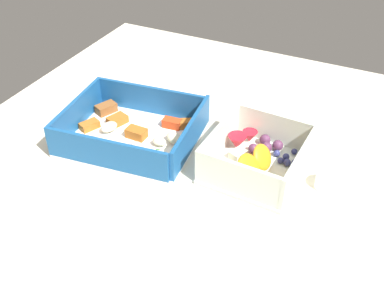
% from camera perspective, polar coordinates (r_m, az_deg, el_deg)
% --- Properties ---
extents(table_surface, '(0.80, 0.80, 0.02)m').
position_cam_1_polar(table_surface, '(0.74, 1.46, -1.95)').
color(table_surface, beige).
rests_on(table_surface, ground).
extents(pasta_container, '(0.22, 0.19, 0.06)m').
position_cam_1_polar(pasta_container, '(0.77, -7.39, 1.53)').
color(pasta_container, white).
rests_on(pasta_container, table_surface).
extents(fruit_bowl, '(0.14, 0.15, 0.06)m').
position_cam_1_polar(fruit_bowl, '(0.71, 7.75, -1.57)').
color(fruit_bowl, silver).
rests_on(fruit_bowl, table_surface).
extents(paper_cup_liner, '(0.03, 0.03, 0.02)m').
position_cam_1_polar(paper_cup_liner, '(0.70, 16.19, -4.49)').
color(paper_cup_liner, white).
rests_on(paper_cup_liner, table_surface).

